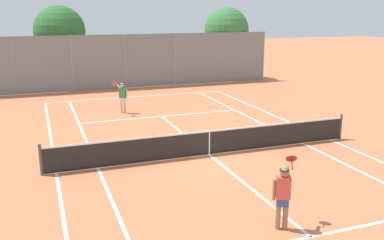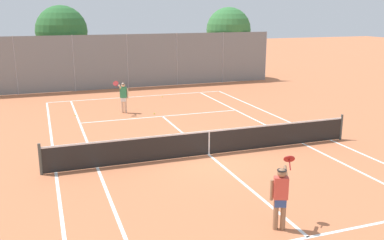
% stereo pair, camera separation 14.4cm
% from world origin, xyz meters
% --- Properties ---
extents(ground_plane, '(120.00, 120.00, 0.00)m').
position_xyz_m(ground_plane, '(0.00, 0.00, 0.00)').
color(ground_plane, '#C67047').
extents(court_line_markings, '(11.10, 23.90, 0.01)m').
position_xyz_m(court_line_markings, '(0.00, 0.00, 0.00)').
color(court_line_markings, white).
rests_on(court_line_markings, ground).
extents(tennis_net, '(12.00, 0.10, 1.07)m').
position_xyz_m(tennis_net, '(0.00, 0.00, 0.51)').
color(tennis_net, '#474C47').
rests_on(tennis_net, ground).
extents(player_near_side, '(0.85, 0.69, 1.77)m').
position_xyz_m(player_near_side, '(-0.45, -5.80, 0.93)').
color(player_near_side, '#936B4C').
rests_on(player_near_side, ground).
extents(player_far_left, '(0.85, 0.68, 1.77)m').
position_xyz_m(player_far_left, '(-1.71, 7.82, 0.93)').
color(player_far_left, beige).
rests_on(player_far_left, ground).
extents(loose_tennis_ball_0, '(0.07, 0.07, 0.07)m').
position_xyz_m(loose_tennis_ball_0, '(1.33, 11.19, 0.03)').
color(loose_tennis_ball_0, '#D1DB33').
rests_on(loose_tennis_ball_0, ground).
extents(loose_tennis_ball_1, '(0.07, 0.07, 0.07)m').
position_xyz_m(loose_tennis_ball_1, '(3.34, 0.75, 0.03)').
color(loose_tennis_ball_1, '#D1DB33').
rests_on(loose_tennis_ball_1, ground).
extents(loose_tennis_ball_2, '(0.07, 0.07, 0.07)m').
position_xyz_m(loose_tennis_ball_2, '(-4.21, 7.98, 0.03)').
color(loose_tennis_ball_2, '#D1DB33').
rests_on(loose_tennis_ball_2, ground).
extents(loose_tennis_ball_4, '(0.07, 0.07, 0.07)m').
position_xyz_m(loose_tennis_ball_4, '(-0.28, 6.98, 0.03)').
color(loose_tennis_ball_4, '#D1DB33').
rests_on(loose_tennis_ball_4, ground).
extents(back_fence, '(21.56, 0.08, 3.72)m').
position_xyz_m(back_fence, '(0.00, 15.14, 1.86)').
color(back_fence, gray).
rests_on(back_fence, ground).
extents(tree_behind_left, '(3.53, 3.53, 5.63)m').
position_xyz_m(tree_behind_left, '(-4.04, 17.43, 3.74)').
color(tree_behind_left, brown).
rests_on(tree_behind_left, ground).
extents(tree_behind_right, '(3.44, 3.44, 5.52)m').
position_xyz_m(tree_behind_right, '(8.43, 16.87, 3.71)').
color(tree_behind_right, brown).
rests_on(tree_behind_right, ground).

